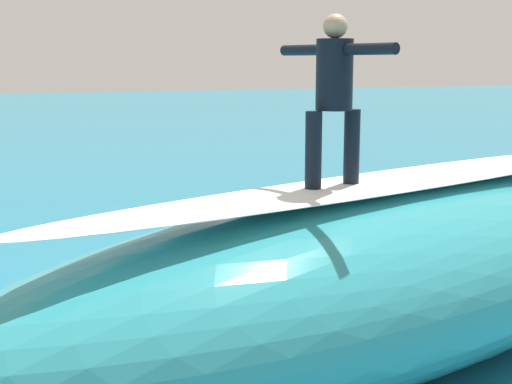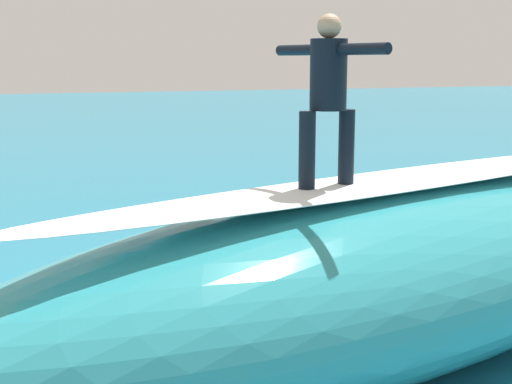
# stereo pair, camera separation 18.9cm
# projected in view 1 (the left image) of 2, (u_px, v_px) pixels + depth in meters

# --- Properties ---
(ground_plane) EXTENTS (120.00, 120.00, 0.00)m
(ground_plane) POSITION_uv_depth(u_px,v_px,m) (291.00, 284.00, 9.74)
(ground_plane) COLOR teal
(wave_crest) EXTENTS (10.17, 5.20, 1.80)m
(wave_crest) POSITION_uv_depth(u_px,v_px,m) (404.00, 270.00, 7.29)
(wave_crest) COLOR teal
(wave_crest) RESTS_ON ground_plane
(wave_foam_lip) EXTENTS (8.29, 3.07, 0.08)m
(wave_foam_lip) POSITION_uv_depth(u_px,v_px,m) (408.00, 179.00, 7.12)
(wave_foam_lip) COLOR white
(wave_foam_lip) RESTS_ON wave_crest
(surfboard_riding) EXTENTS (1.88, 0.94, 0.07)m
(surfboard_riding) POSITION_uv_depth(u_px,v_px,m) (332.00, 190.00, 6.50)
(surfboard_riding) COLOR #33B2D1
(surfboard_riding) RESTS_ON wave_crest
(surfer_riding) EXTENTS (0.59, 1.43, 1.53)m
(surfer_riding) POSITION_uv_depth(u_px,v_px,m) (334.00, 88.00, 6.34)
(surfer_riding) COLOR black
(surfer_riding) RESTS_ON surfboard_riding
(surfboard_paddling) EXTENTS (0.72, 1.95, 0.07)m
(surfboard_paddling) POSITION_uv_depth(u_px,v_px,m) (214.00, 242.00, 11.86)
(surfboard_paddling) COLOR #33B2D1
(surfboard_paddling) RESTS_ON ground_plane
(surfer_paddling) EXTENTS (0.40, 1.60, 0.29)m
(surfer_paddling) POSITION_uv_depth(u_px,v_px,m) (211.00, 231.00, 11.94)
(surfer_paddling) COLOR black
(surfer_paddling) RESTS_ON surfboard_paddling
(foam_patch_near) EXTENTS (0.79, 0.78, 0.15)m
(foam_patch_near) POSITION_uv_depth(u_px,v_px,m) (501.00, 267.00, 10.28)
(foam_patch_near) COLOR white
(foam_patch_near) RESTS_ON ground_plane
(foam_patch_mid) EXTENTS (0.97, 1.06, 0.17)m
(foam_patch_mid) POSITION_uv_depth(u_px,v_px,m) (227.00, 262.00, 10.49)
(foam_patch_mid) COLOR white
(foam_patch_mid) RESTS_ON ground_plane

